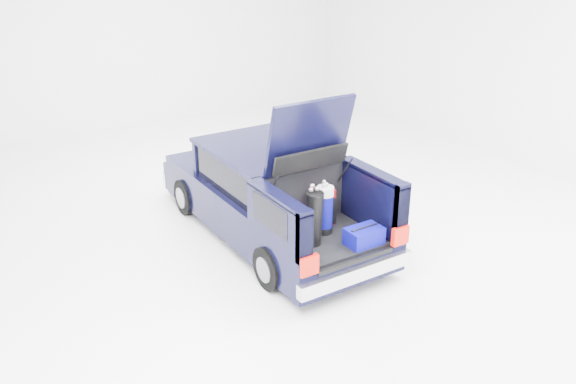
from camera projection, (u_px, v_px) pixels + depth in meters
ground at (271, 234)px, 9.77m from camera, size 14.00×14.00×0.00m
car at (267, 194)px, 9.58m from camera, size 1.87×4.65×2.47m
red_suitcase at (322, 207)px, 8.68m from camera, size 0.37×0.28×0.56m
black_golf_bag at (314, 218)px, 8.04m from camera, size 0.28×0.32×0.86m
blue_golf_bag at (325, 209)px, 8.39m from camera, size 0.27×0.27×0.78m
blue_duffel at (364, 236)px, 8.16m from camera, size 0.49×0.32×0.26m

